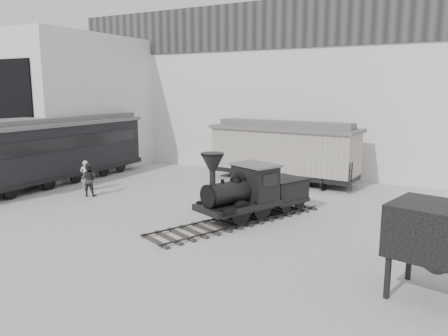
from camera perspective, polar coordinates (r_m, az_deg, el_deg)
The scene contains 9 objects.
ground at distance 16.75m, azimuth -7.57°, elevation -8.95°, with size 90.00×90.00×0.00m, color #9E9E9B.
north_wall at distance 29.30m, azimuth 9.80°, elevation 10.23°, with size 34.00×2.51×11.00m.
west_pavilion at distance 32.97m, azimuth -18.29°, elevation 8.01°, with size 7.00×12.11×9.00m.
locomotive at distance 18.57m, azimuth 3.41°, elevation -3.44°, with size 4.98×8.43×2.97m.
boxcar at distance 26.23m, azimuth 7.78°, elevation 2.33°, with size 9.12×3.51×3.65m.
passenger_coach at distance 27.42m, azimuth -21.24°, elevation 2.25°, with size 3.02×13.57×3.62m.
visitor_a at distance 24.99m, azimuth -17.60°, elevation -0.95°, with size 0.61×0.40×1.68m, color silver.
visitor_b at distance 23.69m, azimuth -17.26°, elevation -1.46°, with size 0.84×0.66×1.74m, color #2A2B2D.
coal_hopper at distance 12.71m, azimuth 26.30°, elevation -8.29°, with size 2.74×2.43×2.56m.
Camera 1 is at (9.34, -12.78, 5.48)m, focal length 35.00 mm.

